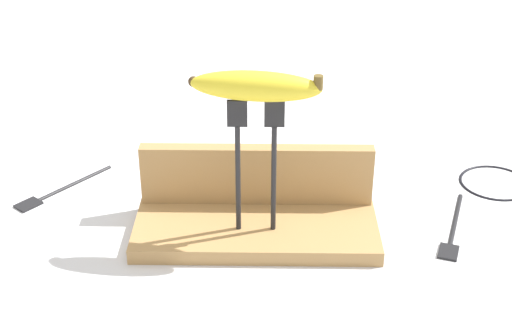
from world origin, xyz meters
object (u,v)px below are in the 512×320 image
at_px(fork_stand_center, 256,155).
at_px(wire_coil, 495,182).
at_px(fork_fallen_near, 53,192).
at_px(fork_fallen_far, 452,233).
at_px(banana_raised_center, 256,86).

xyz_separation_m(fork_stand_center, wire_coil, (0.38, 0.17, -0.13)).
height_order(fork_fallen_near, fork_fallen_far, same).
distance_m(fork_stand_center, banana_raised_center, 0.10).
height_order(fork_stand_center, fork_fallen_near, fork_stand_center).
bearing_deg(fork_stand_center, fork_fallen_near, 158.57).
bearing_deg(fork_fallen_near, banana_raised_center, -21.43).
xyz_separation_m(fork_fallen_near, wire_coil, (0.69, 0.04, -0.00)).
distance_m(fork_stand_center, fork_fallen_near, 0.36).
bearing_deg(banana_raised_center, wire_coil, 24.09).
bearing_deg(wire_coil, fork_fallen_far, -123.72).
xyz_separation_m(fork_stand_center, fork_fallen_near, (-0.32, 0.12, -0.13)).
height_order(fork_stand_center, banana_raised_center, banana_raised_center).
height_order(fork_fallen_far, wire_coil, fork_fallen_far).
height_order(banana_raised_center, wire_coil, banana_raised_center).
distance_m(banana_raised_center, fork_fallen_near, 0.41).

